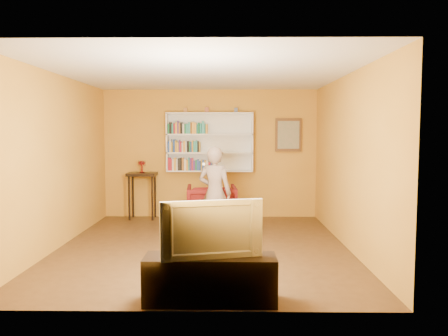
# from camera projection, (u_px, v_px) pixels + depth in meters

# --- Properties ---
(room_shell) EXTENTS (5.30, 5.80, 2.88)m
(room_shell) POSITION_uv_depth(u_px,v_px,m) (203.00, 183.00, 6.79)
(room_shell) COLOR #442C15
(room_shell) RESTS_ON ground
(bookshelf) EXTENTS (1.80, 0.29, 1.23)m
(bookshelf) POSITION_uv_depth(u_px,v_px,m) (210.00, 142.00, 9.15)
(bookshelf) COLOR white
(bookshelf) RESTS_ON room_shell
(books_row_lower) EXTENTS (0.90, 0.19, 0.27)m
(books_row_lower) POSITION_uv_depth(u_px,v_px,m) (190.00, 165.00, 9.08)
(books_row_lower) COLOR maroon
(books_row_lower) RESTS_ON bookshelf
(books_row_middle) EXTENTS (0.67, 0.19, 0.27)m
(books_row_middle) POSITION_uv_depth(u_px,v_px,m) (184.00, 147.00, 9.06)
(books_row_middle) COLOR #1F3F92
(books_row_middle) RESTS_ON bookshelf
(books_row_upper) EXTENTS (0.82, 0.19, 0.27)m
(books_row_upper) POSITION_uv_depth(u_px,v_px,m) (188.00, 128.00, 9.02)
(books_row_upper) COLOR #16673A
(books_row_upper) RESTS_ON bookshelf
(ornament_left) EXTENTS (0.07, 0.07, 0.10)m
(ornament_left) POSITION_uv_depth(u_px,v_px,m) (185.00, 110.00, 9.04)
(ornament_left) COLOR #AE7031
(ornament_left) RESTS_ON bookshelf
(ornament_centre) EXTENTS (0.08, 0.08, 0.11)m
(ornament_centre) POSITION_uv_depth(u_px,v_px,m) (207.00, 110.00, 9.04)
(ornament_centre) COLOR #9A4F33
(ornament_centre) RESTS_ON bookshelf
(ornament_right) EXTENTS (0.07, 0.07, 0.10)m
(ornament_right) POSITION_uv_depth(u_px,v_px,m) (236.00, 110.00, 9.03)
(ornament_right) COLOR #475477
(ornament_right) RESTS_ON bookshelf
(framed_painting) EXTENTS (0.55, 0.05, 0.70)m
(framed_painting) POSITION_uv_depth(u_px,v_px,m) (288.00, 135.00, 9.16)
(framed_painting) COLOR #553518
(framed_painting) RESTS_ON room_shell
(console_table) EXTENTS (0.59, 0.45, 0.97)m
(console_table) POSITION_uv_depth(u_px,v_px,m) (142.00, 181.00, 9.07)
(console_table) COLOR black
(console_table) RESTS_ON ground
(ruby_lustre) EXTENTS (0.15, 0.15, 0.25)m
(ruby_lustre) POSITION_uv_depth(u_px,v_px,m) (142.00, 164.00, 9.04)
(ruby_lustre) COLOR maroon
(ruby_lustre) RESTS_ON console_table
(armchair) EXTENTS (0.95, 0.98, 0.84)m
(armchair) POSITION_uv_depth(u_px,v_px,m) (212.00, 207.00, 8.07)
(armchair) COLOR #430407
(armchair) RESTS_ON ground
(person) EXTENTS (0.66, 0.53, 1.57)m
(person) POSITION_uv_depth(u_px,v_px,m) (215.00, 193.00, 7.30)
(person) COLOR #746055
(person) RESTS_ON ground
(game_remote) EXTENTS (0.04, 0.15, 0.04)m
(game_remote) POSITION_uv_depth(u_px,v_px,m) (204.00, 164.00, 6.99)
(game_remote) COLOR silver
(game_remote) RESTS_ON person
(tv_cabinet) EXTENTS (1.39, 0.42, 0.50)m
(tv_cabinet) POSITION_uv_depth(u_px,v_px,m) (210.00, 279.00, 4.61)
(tv_cabinet) COLOR black
(tv_cabinet) RESTS_ON ground
(television) EXTENTS (1.06, 0.38, 0.61)m
(television) POSITION_uv_depth(u_px,v_px,m) (210.00, 228.00, 4.57)
(television) COLOR black
(television) RESTS_ON tv_cabinet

